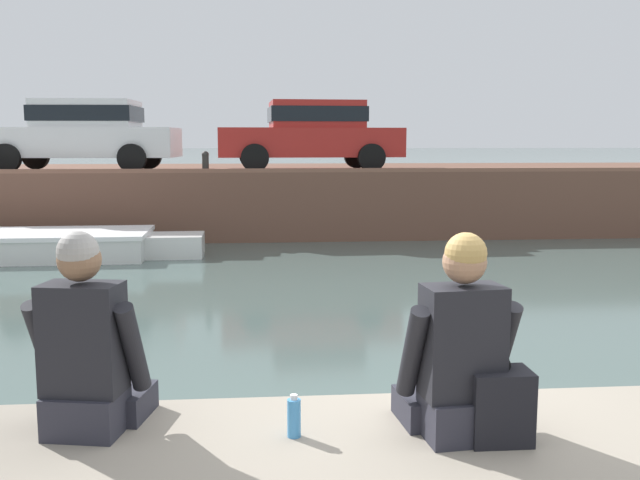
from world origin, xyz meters
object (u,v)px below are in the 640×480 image
Objects in this scene: person_seated_left at (88,354)px; backpack_on_ledge at (498,406)px; car_left_inner_red at (312,132)px; mooring_bollard_mid at (205,161)px; boat_moored_west_white at (19,245)px; car_leftmost_white at (83,132)px; person_seated_right at (458,358)px; bottle_drink at (294,417)px.

person_seated_left is 1.93m from backpack_on_ledge.
car_left_inner_red reaches higher than mooring_bollard_mid.
boat_moored_west_white is 1.45× the size of car_leftmost_white.
car_leftmost_white reaches higher than mooring_bollard_mid.
person_seated_right is (-0.28, -13.13, -1.19)m from car_left_inner_red.
person_seated_right is 0.28m from backpack_on_ledge.
car_leftmost_white is 20.99× the size of bottle_drink.
boat_moored_west_white is at bearing 109.82° from person_seated_left.
backpack_on_ledge is (5.48, -10.23, 0.69)m from boat_moored_west_white.
bottle_drink is at bearing 172.58° from backpack_on_ledge.
mooring_bollard_mid is at bearing 99.61° from person_seated_right.
car_leftmost_white is 1.03× the size of car_left_inner_red.
person_seated_left is at bearing -70.18° from boat_moored_west_white.
bottle_drink is (4.54, -10.10, 0.62)m from boat_moored_west_white.
person_seated_left is (-2.01, -12.93, -1.19)m from car_left_inner_red.
person_seated_left reaches higher than bottle_drink.
boat_moored_west_white is 6.67m from car_left_inner_red.
car_left_inner_red reaches higher than person_seated_left.
car_left_inner_red is at bearing 85.46° from bottle_drink.
backpack_on_ledge is (0.17, -0.09, -0.20)m from person_seated_right.
car_leftmost_white is 14.01m from person_seated_right.
mooring_bollard_mid is 1.09× the size of backpack_on_ledge.
boat_moored_west_white is 30.40× the size of bottle_drink.
bottle_drink is (0.96, -0.17, -0.28)m from person_seated_left.
person_seated_left is 1.02m from bottle_drink.
person_seated_left is 4.73× the size of bottle_drink.
person_seated_right is (4.78, -13.12, -1.19)m from car_leftmost_white.
backpack_on_ledge is at bearing -7.42° from bottle_drink.
mooring_bollard_mid is 12.38m from backpack_on_ledge.
car_left_inner_red is 13.22m from bottle_drink.
person_seated_right is at bearing 151.34° from backpack_on_ledge.
car_left_inner_red is 13.18m from person_seated_right.
car_left_inner_red is (5.59, 2.99, 2.08)m from boat_moored_west_white.
person_seated_left is (0.31, -11.87, -0.58)m from mooring_bollard_mid.
mooring_bollard_mid reaches higher than boat_moored_west_white.
person_seated_left is 2.37× the size of backpack_on_ledge.
mooring_bollard_mid is 0.46× the size of person_seated_right.
mooring_bollard_mid is 12.13m from bottle_drink.
boat_moored_west_white is 11.62m from backpack_on_ledge.
bottle_drink is at bearing -9.95° from person_seated_left.
person_seated_left is 1.00× the size of person_seated_right.
boat_moored_west_white is 6.43× the size of person_seated_right.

